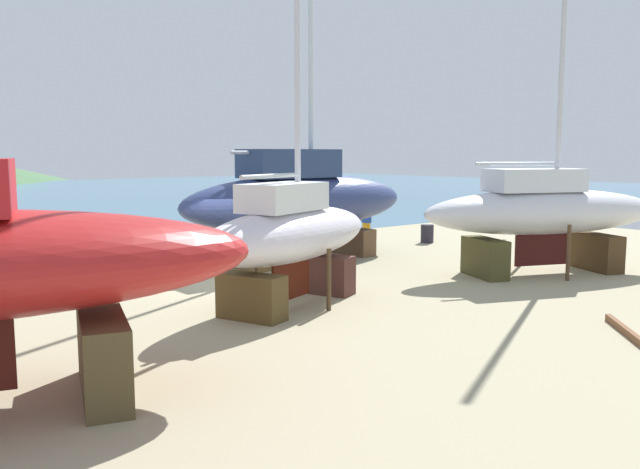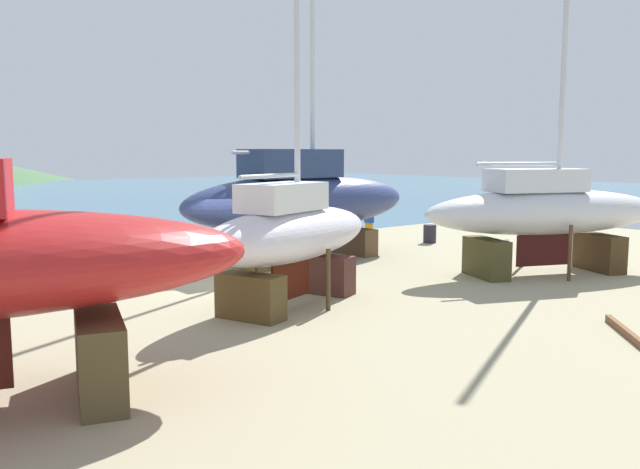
% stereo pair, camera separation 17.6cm
% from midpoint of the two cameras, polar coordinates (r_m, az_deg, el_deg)
% --- Properties ---
extents(ground_plane, '(47.58, 47.58, 0.00)m').
position_cam_midpoint_polar(ground_plane, '(17.32, -0.36, -6.17)').
color(ground_plane, tan).
extents(sailboat_small_center, '(10.00, 3.22, 17.75)m').
position_cam_midpoint_polar(sailboat_small_center, '(24.23, -1.98, 3.03)').
color(sailboat_small_center, brown).
rests_on(sailboat_small_center, ground).
extents(sailboat_far_slipway, '(7.21, 4.25, 12.29)m').
position_cam_midpoint_polar(sailboat_far_slipway, '(17.07, -2.88, -0.01)').
color(sailboat_far_slipway, '#512E27').
rests_on(sailboat_far_slipway, ground).
extents(sailboat_large_starboard, '(8.83, 5.61, 12.29)m').
position_cam_midpoint_polar(sailboat_large_starboard, '(22.80, 18.52, 1.87)').
color(sailboat_large_starboard, '#45311A').
rests_on(sailboat_large_starboard, ground).
extents(worker, '(0.30, 0.47, 1.60)m').
position_cam_midpoint_polar(worker, '(30.12, 3.87, 1.05)').
color(worker, orange).
rests_on(worker, ground).
extents(barrel_tipped_right, '(1.00, 0.85, 0.56)m').
position_cam_midpoint_polar(barrel_tipped_right, '(29.85, 22.08, -0.57)').
color(barrel_tipped_right, '#303026').
rests_on(barrel_tipped_right, ground).
extents(barrel_by_slipway, '(0.63, 0.63, 0.81)m').
position_cam_midpoint_polar(barrel_by_slipway, '(29.72, 9.07, 0.08)').
color(barrel_by_slipway, '#27242E').
rests_on(barrel_by_slipway, ground).
extents(timber_long_fore, '(1.86, 1.78, 0.16)m').
position_cam_midpoint_polar(timber_long_fore, '(16.07, 24.60, -7.57)').
color(timber_long_fore, brown).
rests_on(timber_long_fore, ground).
extents(timber_short_cross, '(2.59, 1.79, 0.19)m').
position_cam_midpoint_polar(timber_short_cross, '(28.70, 15.37, -0.96)').
color(timber_short_cross, brown).
rests_on(timber_short_cross, ground).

